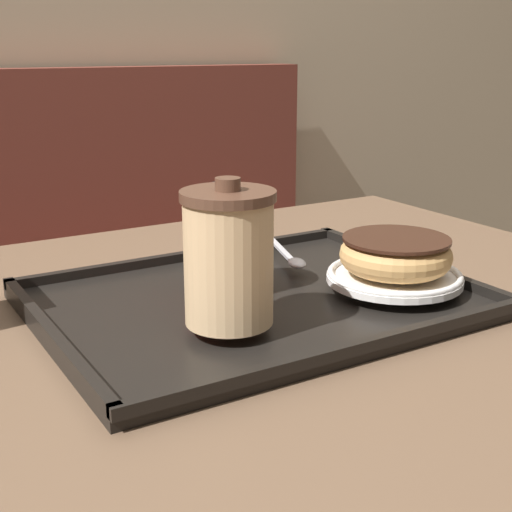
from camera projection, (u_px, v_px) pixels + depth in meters
The scene contains 8 objects.
booth_bench at pixel (8, 382), 1.61m from camera, with size 1.70×0.44×1.00m.
cafe_table at pixel (263, 429), 0.90m from camera, with size 1.06×0.86×0.75m.
serving_tray at pixel (256, 302), 0.84m from camera, with size 0.49×0.38×0.02m.
coffee_cup_front at pixel (229, 257), 0.71m from camera, with size 0.10×0.10×0.15m.
coffee_cup_rear at pixel (221, 238), 0.83m from camera, with size 0.08×0.08×0.12m.
plate_with_chocolate_donut at pixel (394, 276), 0.85m from camera, with size 0.16×0.16×0.01m.
donut_chocolate_glazed at pixel (396, 254), 0.85m from camera, with size 0.13×0.13×0.04m.
spoon at pixel (291, 258), 0.93m from camera, with size 0.06×0.16×0.01m.
Camera 1 is at (-0.42, -0.68, 1.05)m, focal length 50.00 mm.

